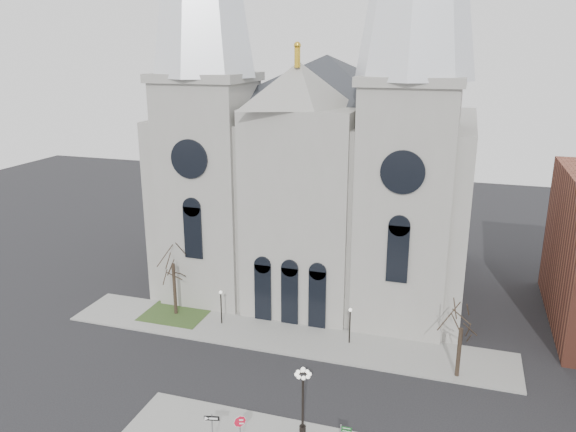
% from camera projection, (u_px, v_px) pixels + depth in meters
% --- Properties ---
extents(ground, '(160.00, 160.00, 0.00)m').
position_uv_depth(ground, '(233.00, 409.00, 39.73)').
color(ground, black).
rests_on(ground, ground).
extents(sidewalk_far, '(40.00, 6.00, 0.14)m').
position_uv_depth(sidewalk_far, '(282.00, 336.00, 49.77)').
color(sidewalk_far, gray).
rests_on(sidewalk_far, ground).
extents(grass_patch, '(6.00, 5.00, 0.18)m').
position_uv_depth(grass_patch, '(176.00, 314.00, 53.86)').
color(grass_patch, '#27401B').
rests_on(grass_patch, ground).
extents(cathedral, '(33.00, 26.66, 54.00)m').
position_uv_depth(cathedral, '(318.00, 113.00, 55.40)').
color(cathedral, gray).
rests_on(cathedral, ground).
extents(tree_left, '(3.20, 3.20, 7.50)m').
position_uv_depth(tree_left, '(173.00, 260.00, 52.31)').
color(tree_left, black).
rests_on(tree_left, ground).
extents(tree_right, '(3.20, 3.20, 6.00)m').
position_uv_depth(tree_right, '(462.00, 325.00, 42.35)').
color(tree_right, black).
rests_on(tree_right, ground).
extents(ped_lamp_left, '(0.32, 0.32, 3.26)m').
position_uv_depth(ped_lamp_left, '(221.00, 301.00, 51.32)').
color(ped_lamp_left, black).
rests_on(ped_lamp_left, sidewalk_far).
extents(ped_lamp_right, '(0.32, 0.32, 3.26)m').
position_uv_depth(ped_lamp_right, '(350.00, 320.00, 47.85)').
color(ped_lamp_right, black).
rests_on(ped_lamp_right, sidewalk_far).
extents(stop_sign, '(0.80, 0.28, 2.32)m').
position_uv_depth(stop_sign, '(240.00, 424.00, 35.27)').
color(stop_sign, slate).
rests_on(stop_sign, sidewalk_near).
extents(globe_lamp, '(1.46, 1.46, 5.12)m').
position_uv_depth(globe_lamp, '(303.00, 394.00, 35.79)').
color(globe_lamp, black).
rests_on(globe_lamp, sidewalk_near).
extents(one_way_sign, '(0.98, 0.27, 2.27)m').
position_uv_depth(one_way_sign, '(212.00, 424.00, 35.48)').
color(one_way_sign, slate).
rests_on(one_way_sign, sidewalk_near).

